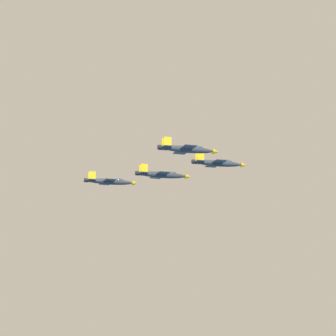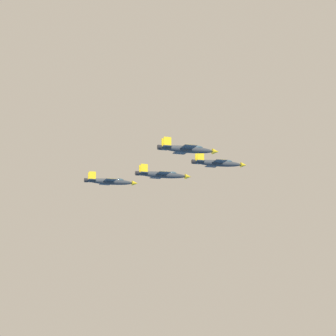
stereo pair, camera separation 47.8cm
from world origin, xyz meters
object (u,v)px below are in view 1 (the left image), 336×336
at_px(jet_lead, 218,163).
at_px(jet_left_outer, 110,181).
at_px(jet_left_wingman, 162,175).
at_px(jet_right_wingman, 187,149).

relative_size(jet_lead, jet_left_outer, 0.98).
relative_size(jet_left_wingman, jet_left_outer, 1.03).
bearing_deg(jet_left_outer, jet_lead, -41.14).
distance_m(jet_lead, jet_left_outer, 35.49).
bearing_deg(jet_right_wingman, jet_left_outer, 110.92).
distance_m(jet_left_wingman, jet_right_wingman, 23.05).
bearing_deg(jet_right_wingman, jet_lead, 39.87).
bearing_deg(jet_lead, jet_left_outer, 140.53).
distance_m(jet_left_wingman, jet_left_outer, 17.71).
xyz_separation_m(jet_right_wingman, jet_left_outer, (12.15, 34.87, -3.22)).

